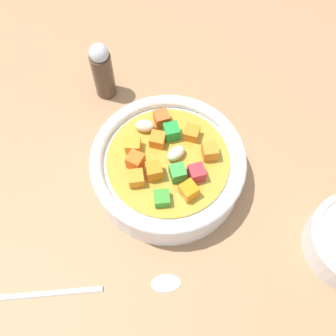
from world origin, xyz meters
The scene contains 4 objects.
ground_plane centered at (0.00, 0.00, -1.00)cm, with size 140.00×140.00×2.00cm, color #9E754F.
soup_bowl_main centered at (0.01, 0.00, 2.97)cm, with size 18.55×18.55×6.63cm.
spoon centered at (-9.07, 12.72, 0.38)cm, with size 9.94×21.20×0.86cm.
pepper_shaker centered at (16.07, 1.44, 4.52)cm, with size 2.83×2.83×9.06cm.
Camera 1 is at (-20.62, 10.79, 47.62)cm, focal length 44.50 mm.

